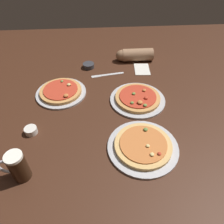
# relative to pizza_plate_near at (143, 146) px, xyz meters

# --- Properties ---
(ground_plane) EXTENTS (2.40, 2.40, 0.03)m
(ground_plane) POSITION_rel_pizza_plate_near_xyz_m (-0.13, 0.24, -0.03)
(ground_plane) COLOR #3D2114
(pizza_plate_near) EXTENTS (0.33, 0.33, 0.05)m
(pizza_plate_near) POSITION_rel_pizza_plate_near_xyz_m (0.00, 0.00, 0.00)
(pizza_plate_near) COLOR #B2B2B7
(pizza_plate_near) RESTS_ON ground_plane
(pizza_plate_far) EXTENTS (0.30, 0.30, 0.05)m
(pizza_plate_far) POSITION_rel_pizza_plate_near_xyz_m (-0.43, 0.44, 0.00)
(pizza_plate_far) COLOR #B2B2B7
(pizza_plate_far) RESTS_ON ground_plane
(pizza_plate_side) EXTENTS (0.32, 0.32, 0.05)m
(pizza_plate_side) POSITION_rel_pizza_plate_near_xyz_m (0.03, 0.34, 0.00)
(pizza_plate_side) COLOR #B2B2B7
(pizza_plate_side) RESTS_ON ground_plane
(beer_mug_dark) EXTENTS (0.13, 0.07, 0.15)m
(beer_mug_dark) POSITION_rel_pizza_plate_near_xyz_m (-0.53, -0.11, 0.06)
(beer_mug_dark) COLOR black
(beer_mug_dark) RESTS_ON ground_plane
(ramekin_sauce) EXTENTS (0.06, 0.06, 0.03)m
(ramekin_sauce) POSITION_rel_pizza_plate_near_xyz_m (-0.54, 0.13, 0.00)
(ramekin_sauce) COLOR silver
(ramekin_sauce) RESTS_ON ground_plane
(ramekin_butter) EXTENTS (0.08, 0.08, 0.03)m
(ramekin_butter) POSITION_rel_pizza_plate_near_xyz_m (-0.26, 0.73, 0.00)
(ramekin_butter) COLOR #333338
(ramekin_butter) RESTS_ON ground_plane
(napkin_folded) EXTENTS (0.11, 0.15, 0.01)m
(napkin_folded) POSITION_rel_pizza_plate_near_xyz_m (0.11, 0.68, -0.01)
(napkin_folded) COLOR silver
(napkin_folded) RESTS_ON ground_plane
(knife_right) EXTENTS (0.22, 0.06, 0.01)m
(knife_right) POSITION_rel_pizza_plate_near_xyz_m (-0.13, 0.62, -0.01)
(knife_right) COLOR silver
(knife_right) RESTS_ON ground_plane
(diner_arm) EXTENTS (0.27, 0.09, 0.09)m
(diner_arm) POSITION_rel_pizza_plate_near_xyz_m (0.07, 0.81, 0.03)
(diner_arm) COLOR #936B4C
(diner_arm) RESTS_ON ground_plane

